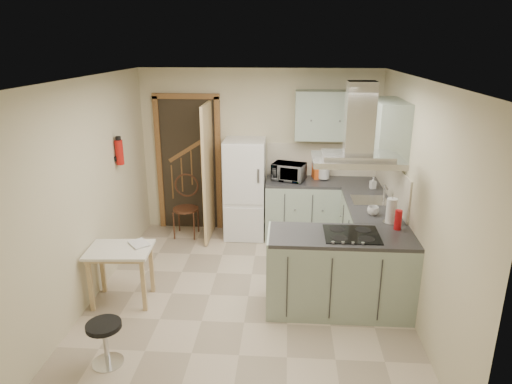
# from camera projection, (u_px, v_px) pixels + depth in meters

# --- Properties ---
(floor) EXTENTS (4.20, 4.20, 0.00)m
(floor) POSITION_uv_depth(u_px,v_px,m) (248.00, 296.00, 5.38)
(floor) COLOR #C3B098
(floor) RESTS_ON ground
(ceiling) EXTENTS (4.20, 4.20, 0.00)m
(ceiling) POSITION_uv_depth(u_px,v_px,m) (247.00, 79.00, 4.60)
(ceiling) COLOR silver
(ceiling) RESTS_ON back_wall
(back_wall) EXTENTS (3.60, 0.00, 3.60)m
(back_wall) POSITION_uv_depth(u_px,v_px,m) (260.00, 152.00, 6.98)
(back_wall) COLOR beige
(back_wall) RESTS_ON floor
(left_wall) EXTENTS (0.00, 4.20, 4.20)m
(left_wall) POSITION_uv_depth(u_px,v_px,m) (88.00, 192.00, 5.11)
(left_wall) COLOR beige
(left_wall) RESTS_ON floor
(right_wall) EXTENTS (0.00, 4.20, 4.20)m
(right_wall) POSITION_uv_depth(u_px,v_px,m) (415.00, 200.00, 4.87)
(right_wall) COLOR beige
(right_wall) RESTS_ON floor
(doorway) EXTENTS (1.10, 0.12, 2.10)m
(doorway) POSITION_uv_depth(u_px,v_px,m) (189.00, 164.00, 7.09)
(doorway) COLOR brown
(doorway) RESTS_ON floor
(fridge) EXTENTS (0.60, 0.60, 1.50)m
(fridge) POSITION_uv_depth(u_px,v_px,m) (245.00, 189.00, 6.86)
(fridge) COLOR white
(fridge) RESTS_ON floor
(counter_back) EXTENTS (1.08, 0.60, 0.90)m
(counter_back) POSITION_uv_depth(u_px,v_px,m) (302.00, 209.00, 6.90)
(counter_back) COLOR #9EB2A0
(counter_back) RESTS_ON floor
(counter_right) EXTENTS (0.60, 1.95, 0.90)m
(counter_right) POSITION_uv_depth(u_px,v_px,m) (365.00, 228.00, 6.21)
(counter_right) COLOR #9EB2A0
(counter_right) RESTS_ON floor
(splashback) EXTENTS (1.68, 0.02, 0.50)m
(splashback) POSITION_uv_depth(u_px,v_px,m) (322.00, 160.00, 6.94)
(splashback) COLOR beige
(splashback) RESTS_ON counter_back
(wall_cabinet_back) EXTENTS (0.85, 0.35, 0.70)m
(wall_cabinet_back) POSITION_uv_depth(u_px,v_px,m) (325.00, 115.00, 6.56)
(wall_cabinet_back) COLOR #9EB2A0
(wall_cabinet_back) RESTS_ON back_wall
(wall_cabinet_right) EXTENTS (0.35, 0.90, 0.70)m
(wall_cabinet_right) POSITION_uv_depth(u_px,v_px,m) (387.00, 129.00, 5.50)
(wall_cabinet_right) COLOR #9EB2A0
(wall_cabinet_right) RESTS_ON right_wall
(peninsula) EXTENTS (1.55, 0.65, 0.90)m
(peninsula) POSITION_uv_depth(u_px,v_px,m) (340.00, 272.00, 5.00)
(peninsula) COLOR #9EB2A0
(peninsula) RESTS_ON floor
(hob) EXTENTS (0.58, 0.50, 0.01)m
(hob) POSITION_uv_depth(u_px,v_px,m) (352.00, 234.00, 4.85)
(hob) COLOR black
(hob) RESTS_ON peninsula
(extractor_hood) EXTENTS (0.90, 0.55, 0.10)m
(extractor_hood) POSITION_uv_depth(u_px,v_px,m) (357.00, 160.00, 4.60)
(extractor_hood) COLOR silver
(extractor_hood) RESTS_ON ceiling
(sink) EXTENTS (0.45, 0.40, 0.01)m
(sink) POSITION_uv_depth(u_px,v_px,m) (370.00, 200.00, 5.90)
(sink) COLOR silver
(sink) RESTS_ON counter_right
(fire_extinguisher) EXTENTS (0.10, 0.10, 0.32)m
(fire_extinguisher) POSITION_uv_depth(u_px,v_px,m) (119.00, 152.00, 5.88)
(fire_extinguisher) COLOR #B2140F
(fire_extinguisher) RESTS_ON left_wall
(drop_leaf_table) EXTENTS (0.74, 0.57, 0.66)m
(drop_leaf_table) POSITION_uv_depth(u_px,v_px,m) (122.00, 275.00, 5.19)
(drop_leaf_table) COLOR tan
(drop_leaf_table) RESTS_ON floor
(bentwood_chair) EXTENTS (0.39, 0.39, 0.87)m
(bentwood_chair) POSITION_uv_depth(u_px,v_px,m) (186.00, 209.00, 6.94)
(bentwood_chair) COLOR #442416
(bentwood_chair) RESTS_ON floor
(stool) EXTENTS (0.39, 0.39, 0.43)m
(stool) POSITION_uv_depth(u_px,v_px,m) (106.00, 343.00, 4.20)
(stool) COLOR black
(stool) RESTS_ON floor
(microwave) EXTENTS (0.54, 0.44, 0.26)m
(microwave) POSITION_uv_depth(u_px,v_px,m) (289.00, 172.00, 6.74)
(microwave) COLOR black
(microwave) RESTS_ON counter_back
(kettle) EXTENTS (0.19, 0.19, 0.24)m
(kettle) POSITION_uv_depth(u_px,v_px,m) (324.00, 172.00, 6.77)
(kettle) COLOR silver
(kettle) RESTS_ON counter_back
(cereal_box) EXTENTS (0.11, 0.20, 0.29)m
(cereal_box) POSITION_uv_depth(u_px,v_px,m) (316.00, 169.00, 6.84)
(cereal_box) COLOR #DF551A
(cereal_box) RESTS_ON counter_back
(soap_bottle) EXTENTS (0.09, 0.09, 0.16)m
(soap_bottle) POSITION_uv_depth(u_px,v_px,m) (373.00, 183.00, 6.37)
(soap_bottle) COLOR #ADACB8
(soap_bottle) RESTS_ON counter_right
(paper_towel) EXTENTS (0.15, 0.15, 0.30)m
(paper_towel) POSITION_uv_depth(u_px,v_px,m) (391.00, 210.00, 5.14)
(paper_towel) COLOR silver
(paper_towel) RESTS_ON counter_right
(cup) EXTENTS (0.17, 0.17, 0.11)m
(cup) POSITION_uv_depth(u_px,v_px,m) (373.00, 211.00, 5.40)
(cup) COLOR silver
(cup) RESTS_ON counter_right
(red_bottle) EXTENTS (0.10, 0.10, 0.22)m
(red_bottle) POSITION_uv_depth(u_px,v_px,m) (398.00, 220.00, 4.97)
(red_bottle) COLOR red
(red_bottle) RESTS_ON peninsula
(book) EXTENTS (0.30, 0.31, 0.11)m
(book) POSITION_uv_depth(u_px,v_px,m) (131.00, 242.00, 5.13)
(book) COLOR #92303E
(book) RESTS_ON drop_leaf_table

